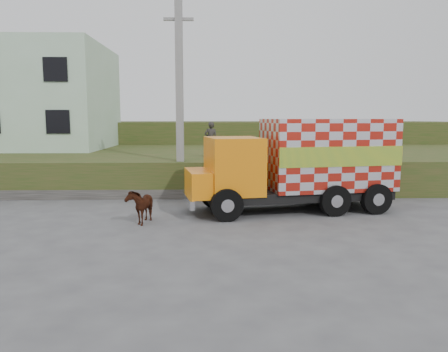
{
  "coord_description": "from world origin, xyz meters",
  "views": [
    {
      "loc": [
        0.34,
        -13.52,
        3.28
      ],
      "look_at": [
        0.73,
        1.39,
        1.3
      ],
      "focal_mm": 35.0,
      "sensor_mm": 36.0,
      "label": 1
    }
  ],
  "objects_px": {
    "utility_pole": "(180,99)",
    "cargo_truck": "(301,164)",
    "cow": "(141,205)",
    "pedestrian": "(211,139)"
  },
  "relations": [
    {
      "from": "utility_pole",
      "to": "cargo_truck",
      "type": "distance_m",
      "value": 5.82
    },
    {
      "from": "utility_pole",
      "to": "pedestrian",
      "type": "bearing_deg",
      "value": 56.18
    },
    {
      "from": "cargo_truck",
      "to": "pedestrian",
      "type": "distance_m",
      "value": 5.74
    },
    {
      "from": "cow",
      "to": "pedestrian",
      "type": "relative_size",
      "value": 0.81
    },
    {
      "from": "cargo_truck",
      "to": "cow",
      "type": "bearing_deg",
      "value": -172.66
    },
    {
      "from": "utility_pole",
      "to": "pedestrian",
      "type": "relative_size",
      "value": 4.9
    },
    {
      "from": "cow",
      "to": "cargo_truck",
      "type": "bearing_deg",
      "value": 26.86
    },
    {
      "from": "utility_pole",
      "to": "pedestrian",
      "type": "distance_m",
      "value": 2.88
    },
    {
      "from": "cargo_truck",
      "to": "utility_pole",
      "type": "bearing_deg",
      "value": 137.58
    },
    {
      "from": "cargo_truck",
      "to": "cow",
      "type": "distance_m",
      "value": 5.8
    }
  ]
}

